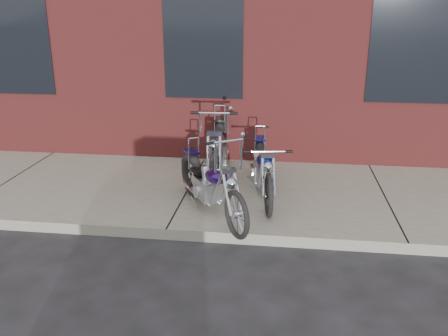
# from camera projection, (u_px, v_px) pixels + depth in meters

# --- Properties ---
(ground) EXTENTS (120.00, 120.00, 0.00)m
(ground) POSITION_uv_depth(u_px,v_px,m) (166.00, 240.00, 6.11)
(ground) COLOR black
(ground) RESTS_ON ground
(sidewalk) EXTENTS (22.00, 3.00, 0.15)m
(sidewalk) POSITION_uv_depth(u_px,v_px,m) (189.00, 192.00, 7.50)
(sidewalk) COLOR gray
(sidewalk) RESTS_ON ground
(chopper_purple) EXTENTS (1.22, 1.86, 1.20)m
(chopper_purple) POSITION_uv_depth(u_px,v_px,m) (211.00, 187.00, 6.42)
(chopper_purple) COLOR black
(chopper_purple) RESTS_ON sidewalk
(chopper_blue) EXTENTS (0.55, 2.10, 0.92)m
(chopper_blue) POSITION_uv_depth(u_px,v_px,m) (263.00, 171.00, 7.08)
(chopper_blue) COLOR black
(chopper_blue) RESTS_ON sidewalk
(chopper_third) EXTENTS (0.60, 2.48, 1.26)m
(chopper_third) POSITION_uv_depth(u_px,v_px,m) (217.00, 152.00, 7.76)
(chopper_third) COLOR black
(chopper_third) RESTS_ON sidewalk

